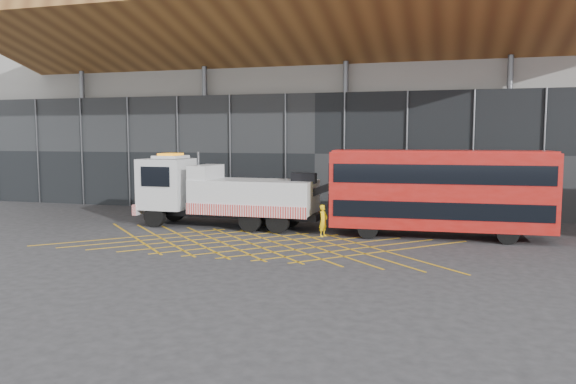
% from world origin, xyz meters
% --- Properties ---
extents(ground_plane, '(120.00, 120.00, 0.00)m').
position_xyz_m(ground_plane, '(0.00, 0.00, 0.00)').
color(ground_plane, '#272729').
extents(road_markings, '(19.96, 7.16, 0.01)m').
position_xyz_m(road_markings, '(1.60, 0.00, 0.01)').
color(road_markings, '#CA9213').
rests_on(road_markings, ground_plane).
extents(construction_building, '(55.00, 23.97, 18.00)m').
position_xyz_m(construction_building, '(1.92, 18.40, 8.98)').
color(construction_building, gray).
rests_on(construction_building, ground_plane).
extents(recovery_truck, '(12.14, 3.02, 4.24)m').
position_xyz_m(recovery_truck, '(-1.85, 4.32, 1.96)').
color(recovery_truck, black).
rests_on(recovery_truck, ground_plane).
extents(bus_towed, '(11.06, 3.16, 4.45)m').
position_xyz_m(bus_towed, '(10.19, 4.20, 2.47)').
color(bus_towed, '#AD140F').
rests_on(bus_towed, ground_plane).
extents(worker, '(0.56, 0.69, 1.65)m').
position_xyz_m(worker, '(4.49, 2.89, 0.82)').
color(worker, yellow).
rests_on(worker, ground_plane).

